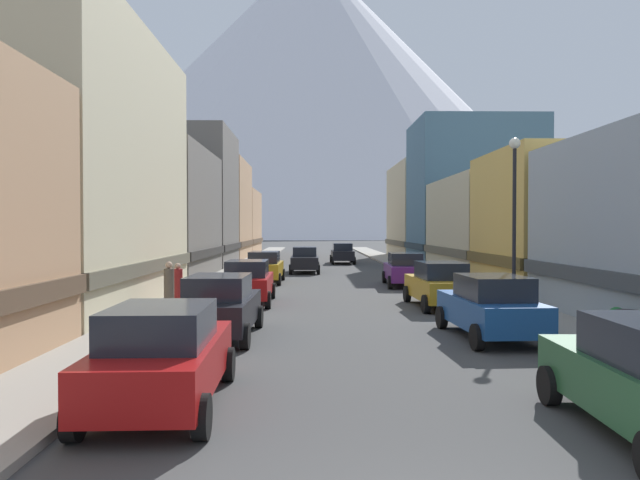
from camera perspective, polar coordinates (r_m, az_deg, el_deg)
sidewalk_left at (r=40.68m, az=-8.07°, el=-3.10°), size 2.50×100.00×0.15m
sidewalk_right at (r=41.07m, az=9.53°, el=-3.06°), size 2.50×100.00×0.15m
storefront_left_1 at (r=25.19m, az=-24.43°, el=5.94°), size 7.74×13.62×10.82m
storefront_left_2 at (r=37.37m, az=-16.76°, el=2.21°), size 8.09×11.54×7.91m
storefront_left_3 at (r=48.06m, az=-12.19°, el=3.71°), size 6.39×9.61×10.85m
storefront_left_4 at (r=58.84m, az=-10.35°, el=2.69°), size 6.86×11.31×9.68m
storefront_left_5 at (r=71.11m, az=-9.75°, el=1.60°), size 9.39×12.50×7.57m
storefront_right_2 at (r=30.93m, az=24.91°, el=1.36°), size 9.81×8.06×6.76m
storefront_right_3 at (r=39.76m, az=16.28°, el=1.06°), size 6.42×11.88×6.34m
storefront_right_4 at (r=50.60m, az=14.71°, el=4.20°), size 10.15×8.60×11.97m
storefront_right_5 at (r=61.14m, az=10.44°, el=2.58°), size 7.06×13.08×9.56m
car_left_0 at (r=10.62m, az=-15.04°, el=-10.81°), size 2.14×4.44×1.78m
car_left_1 at (r=16.82m, az=-9.73°, el=-6.35°), size 2.14×4.44×1.78m
car_left_2 at (r=24.22m, az=-7.04°, el=-4.04°), size 2.09×4.41×1.78m
car_left_3 at (r=33.21m, az=-5.41°, el=-2.63°), size 2.14×4.44×1.78m
car_right_1 at (r=17.17m, az=16.27°, el=-6.23°), size 2.24×4.48×1.78m
car_right_2 at (r=23.36m, az=11.55°, el=-4.25°), size 2.22×4.47×1.78m
car_right_3 at (r=31.51m, az=8.24°, el=-2.84°), size 2.21×4.47×1.78m
car_driving_0 at (r=40.62m, az=-1.50°, el=-1.93°), size 2.06×4.40×1.78m
car_driving_1 at (r=51.02m, az=2.19°, el=-1.30°), size 2.06×4.40×1.78m
trash_bin_right at (r=15.93m, az=27.85°, el=-7.82°), size 0.59×0.59×0.98m
potted_plant_1 at (r=17.79m, az=26.92°, el=-7.12°), size 0.44×0.44×0.82m
pedestrian_0 at (r=21.47m, az=-14.48°, el=-4.56°), size 0.36×0.36×1.76m
pedestrian_1 at (r=22.81m, az=-13.67°, el=-4.39°), size 0.36×0.36×1.63m
streetlamp_right at (r=19.95m, az=18.39°, el=3.67°), size 0.36×0.36×5.86m
mountain_backdrop at (r=272.21m, az=-1.02°, el=14.15°), size 238.17×238.17×128.44m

